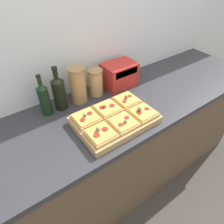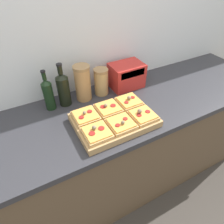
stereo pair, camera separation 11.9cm
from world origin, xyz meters
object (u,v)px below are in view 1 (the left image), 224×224
cutting_board (115,120)px  wine_bottle (59,92)px  olive_oil_bottle (44,99)px  toaster_oven (119,75)px  grain_jar_tall (78,85)px  grain_jar_short (96,82)px

cutting_board → wine_bottle: bearing=121.3°
olive_oil_bottle → toaster_oven: size_ratio=1.04×
cutting_board → grain_jar_tall: bearing=101.1°
wine_bottle → grain_jar_tall: bearing=0.0°
cutting_board → toaster_oven: toaster_oven is taller
wine_bottle → grain_jar_short: size_ratio=1.53×
wine_bottle → olive_oil_bottle: bearing=180.0°
grain_jar_tall → grain_jar_short: (0.14, 0.00, -0.03)m
wine_bottle → grain_jar_tall: 0.13m
cutting_board → wine_bottle: 0.39m
toaster_oven → grain_jar_short: bearing=179.8°
olive_oil_bottle → wine_bottle: 0.10m
grain_jar_short → toaster_oven: (0.21, -0.00, -0.01)m
cutting_board → toaster_oven: (0.28, 0.33, 0.07)m
olive_oil_bottle → toaster_oven: 0.58m
cutting_board → olive_oil_bottle: 0.45m
wine_bottle → grain_jar_tall: size_ratio=1.19×
grain_jar_tall → grain_jar_short: size_ratio=1.29×
grain_jar_tall → grain_jar_short: 0.14m
grain_jar_short → olive_oil_bottle: bearing=180.0°
grain_jar_tall → grain_jar_short: bearing=0.0°
grain_jar_short → toaster_oven: bearing=-0.2°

